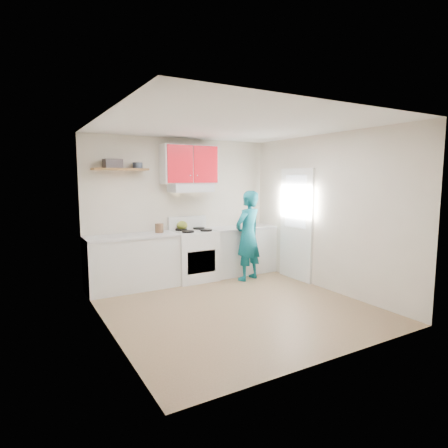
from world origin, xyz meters
TOP-DOWN VIEW (x-y plane):
  - floor at (0.00, 0.00)m, footprint 3.80×3.80m
  - ceiling at (0.00, 0.00)m, footprint 3.60×3.80m
  - back_wall at (0.00, 1.90)m, footprint 3.60×0.04m
  - front_wall at (0.00, -1.90)m, footprint 3.60×0.04m
  - left_wall at (-1.80, 0.00)m, footprint 0.04×3.80m
  - right_wall at (1.80, 0.00)m, footprint 0.04×3.80m
  - door at (1.78, 0.70)m, footprint 0.05×0.85m
  - door_glass at (1.75, 0.70)m, footprint 0.01×0.55m
  - counter_left at (-1.04, 1.60)m, footprint 1.52×0.60m
  - counter_right at (1.14, 1.60)m, footprint 1.32×0.60m
  - stove at (0.10, 1.57)m, footprint 0.76×0.65m
  - range_hood at (0.10, 1.68)m, footprint 0.76×0.44m
  - upper_cabinets at (0.10, 1.73)m, footprint 1.02×0.33m
  - shelf at (-1.15, 1.75)m, footprint 0.90×0.30m
  - books at (-1.28, 1.71)m, footprint 0.30×0.23m
  - tin at (-0.85, 1.77)m, footprint 0.17×0.17m
  - kettle at (-0.05, 1.76)m, footprint 0.26×0.26m
  - crock at (-0.53, 1.65)m, footprint 0.16×0.16m
  - cutting_board at (0.87, 1.49)m, footprint 0.28×0.21m
  - silicone_mat at (1.48, 1.60)m, footprint 0.35×0.32m
  - person at (0.98, 1.10)m, footprint 0.69×0.56m

SIDE VIEW (x-z plane):
  - floor at x=0.00m, z-range 0.00..0.00m
  - counter_left at x=-1.04m, z-range 0.00..0.90m
  - counter_right at x=1.14m, z-range 0.00..0.90m
  - stove at x=0.10m, z-range 0.00..0.92m
  - person at x=0.98m, z-range 0.00..1.65m
  - silicone_mat at x=1.48m, z-range 0.90..0.91m
  - cutting_board at x=0.87m, z-range 0.90..0.92m
  - crock at x=-0.53m, z-range 0.90..1.08m
  - kettle at x=-0.05m, z-range 0.92..1.09m
  - door at x=1.78m, z-range 0.00..2.05m
  - back_wall at x=0.00m, z-range 0.00..2.60m
  - front_wall at x=0.00m, z-range 0.00..2.60m
  - left_wall at x=-1.80m, z-range 0.00..2.60m
  - right_wall at x=1.80m, z-range 0.00..2.60m
  - door_glass at x=1.75m, z-range 0.98..1.92m
  - range_hood at x=0.10m, z-range 1.62..1.77m
  - shelf at x=-1.15m, z-range 2.00..2.04m
  - tin at x=-0.85m, z-range 2.04..2.14m
  - books at x=-1.28m, z-range 2.04..2.18m
  - upper_cabinets at x=0.10m, z-range 1.77..2.47m
  - ceiling at x=0.00m, z-range 2.58..2.62m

